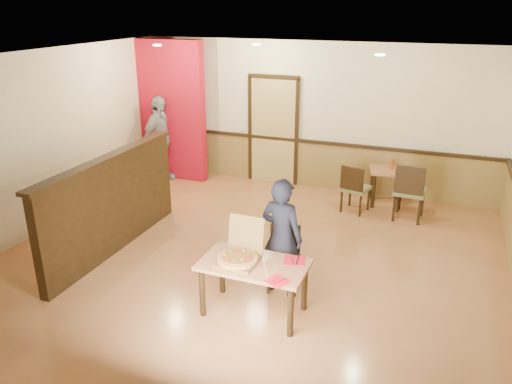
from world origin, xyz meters
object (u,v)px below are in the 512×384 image
(side_chair_left, at_px, (355,187))
(condiment, at_px, (392,164))
(diner_chair, at_px, (284,255))
(side_table, at_px, (387,178))
(diner, at_px, (282,237))
(pizza_box, at_px, (239,256))
(side_chair_right, at_px, (410,190))
(main_table, at_px, (254,271))
(passerby, at_px, (160,139))

(side_chair_left, xyz_separation_m, condiment, (0.52, 0.68, 0.27))
(diner_chair, relative_size, side_table, 1.13)
(side_table, bearing_deg, condiment, 49.85)
(side_chair_left, xyz_separation_m, diner, (-0.39, -2.87, 0.29))
(pizza_box, bearing_deg, condiment, 73.61)
(side_chair_right, bearing_deg, side_table, -51.02)
(side_chair_left, height_order, side_chair_right, side_chair_right)
(diner_chair, bearing_deg, condiment, 63.63)
(main_table, relative_size, diner_chair, 1.51)
(diner, height_order, condiment, diner)
(diner, bearing_deg, side_table, -92.25)
(side_chair_right, xyz_separation_m, condiment, (-0.39, 0.69, 0.20))
(side_chair_right, relative_size, diner, 0.65)
(diner, distance_m, condiment, 3.67)
(pizza_box, distance_m, condiment, 4.29)
(pizza_box, bearing_deg, side_chair_left, 78.57)
(diner_chair, height_order, side_chair_right, side_chair_right)
(diner_chair, distance_m, side_chair_right, 3.02)
(diner, bearing_deg, main_table, 85.95)
(main_table, xyz_separation_m, passerby, (-3.46, 3.71, 0.31))
(pizza_box, bearing_deg, side_chair_right, 64.91)
(side_table, bearing_deg, passerby, -175.81)
(side_table, xyz_separation_m, condiment, (0.06, 0.07, 0.25))
(condiment, bearing_deg, side_table, -130.15)
(diner, distance_m, passerby, 4.80)
(side_chair_left, height_order, side_table, side_chair_left)
(main_table, distance_m, condiment, 4.25)
(main_table, bearing_deg, diner_chair, 78.80)
(side_chair_left, xyz_separation_m, side_chair_right, (0.91, -0.01, 0.07))
(side_chair_right, bearing_deg, pizza_box, 67.93)
(diner_chair, bearing_deg, diner, -96.66)
(main_table, relative_size, side_table, 1.71)
(side_chair_right, bearing_deg, diner_chair, 67.77)
(passerby, bearing_deg, diner, -125.60)
(side_chair_left, distance_m, condiment, 0.90)
(diner, relative_size, pizza_box, 2.92)
(side_chair_left, distance_m, passerby, 4.03)
(side_table, height_order, pizza_box, pizza_box)
(diner, xyz_separation_m, condiment, (0.91, 3.55, -0.02))
(side_chair_left, height_order, pizza_box, pizza_box)
(side_table, xyz_separation_m, pizza_box, (-1.19, -4.04, 0.23))
(diner_chair, relative_size, pizza_box, 1.57)
(pizza_box, bearing_deg, side_table, 74.08)
(side_table, distance_m, passerby, 4.49)
(side_chair_left, bearing_deg, main_table, 94.93)
(pizza_box, xyz_separation_m, condiment, (1.24, 4.11, 0.02))
(diner_chair, relative_size, side_chair_left, 0.94)
(passerby, bearing_deg, main_table, -131.47)
(side_chair_left, height_order, diner, diner)
(passerby, bearing_deg, condiment, -79.49)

